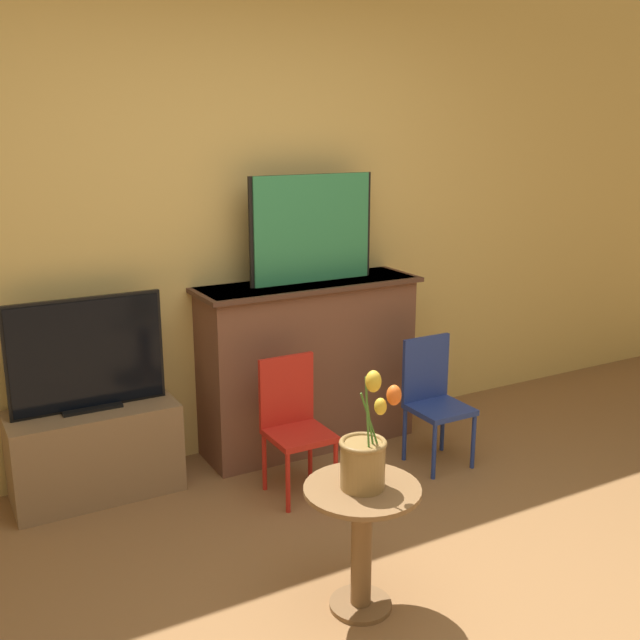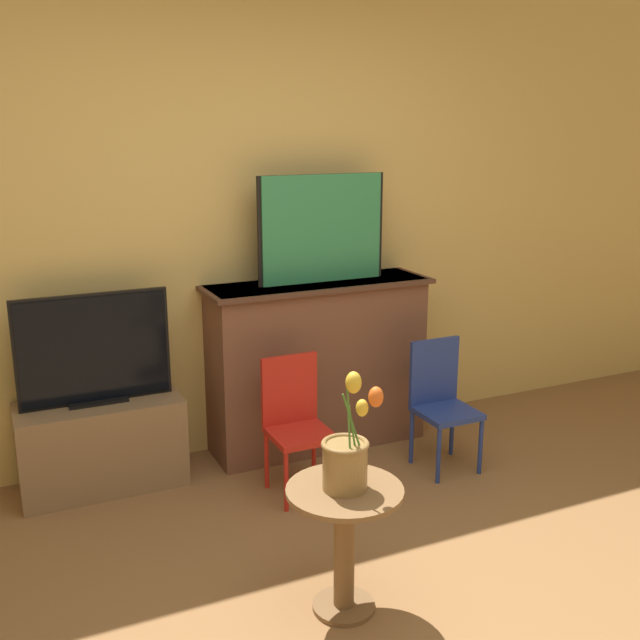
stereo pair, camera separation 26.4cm
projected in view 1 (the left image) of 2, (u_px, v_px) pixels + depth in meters
wall_back at (216, 217)px, 4.08m from camera, size 8.00×0.06×2.70m
fireplace_mantel at (308, 363)px, 4.33m from camera, size 1.30×0.41×0.98m
painting at (312, 229)px, 4.15m from camera, size 0.76×0.03×0.60m
tv_stand at (95, 452)px, 3.79m from camera, size 0.82×0.37×0.47m
tv_monitor at (87, 356)px, 3.67m from camera, size 0.76×0.12×0.57m
chair_red at (294, 419)px, 3.79m from camera, size 0.30×0.30×0.71m
chair_blue at (433, 395)px, 4.14m from camera, size 0.30×0.30×0.71m
side_table at (362, 530)px, 2.86m from camera, size 0.45×0.45×0.52m
vase_tulips at (365, 456)px, 2.78m from camera, size 0.21×0.18×0.48m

